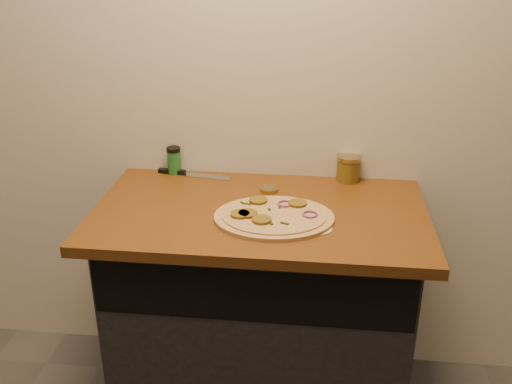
# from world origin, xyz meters

# --- Properties ---
(room_shell) EXTENTS (4.02, 3.52, 2.71)m
(room_shell) POSITION_xyz_m (0.00, 0.00, 1.70)
(room_shell) COLOR beige
(room_shell) RESTS_ON ground
(cabinet) EXTENTS (1.10, 0.60, 0.86)m
(cabinet) POSITION_xyz_m (0.00, 1.45, 0.43)
(cabinet) COLOR black
(cabinet) RESTS_ON ground
(countertop) EXTENTS (1.20, 0.70, 0.04)m
(countertop) POSITION_xyz_m (0.00, 1.42, 0.88)
(countertop) COLOR brown
(countertop) RESTS_ON cabinet
(pizza) EXTENTS (0.44, 0.44, 0.03)m
(pizza) POSITION_xyz_m (0.05, 1.34, 0.91)
(pizza) COLOR tan
(pizza) RESTS_ON countertop
(chefs_knife) EXTENTS (0.31, 0.07, 0.02)m
(chefs_knife) POSITION_xyz_m (-0.33, 1.70, 0.91)
(chefs_knife) COLOR #B7BAC1
(chefs_knife) RESTS_ON countertop
(mason_jar_lid) EXTENTS (0.10, 0.10, 0.02)m
(mason_jar_lid) POSITION_xyz_m (0.02, 1.58, 0.91)
(mason_jar_lid) COLOR #9D8D5B
(mason_jar_lid) RESTS_ON countertop
(salsa_jar) EXTENTS (0.10, 0.10, 0.11)m
(salsa_jar) POSITION_xyz_m (0.32, 1.72, 0.95)
(salsa_jar) COLOR maroon
(salsa_jar) RESTS_ON countertop
(spice_shaker) EXTENTS (0.06, 0.06, 0.11)m
(spice_shaker) POSITION_xyz_m (-0.39, 1.72, 0.96)
(spice_shaker) COLOR #20672B
(spice_shaker) RESTS_ON countertop
(flour_spill) EXTENTS (0.18, 0.18, 0.00)m
(flour_spill) POSITION_xyz_m (0.17, 1.29, 0.90)
(flour_spill) COLOR white
(flour_spill) RESTS_ON countertop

